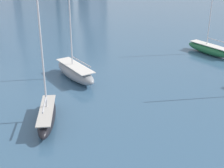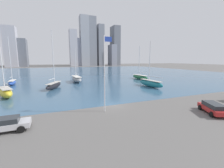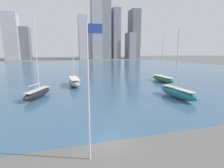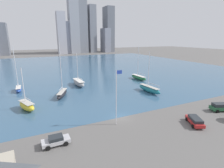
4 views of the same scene
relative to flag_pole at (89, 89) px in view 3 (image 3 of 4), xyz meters
name	(u,v)px [view 3 (image 3 of 4)]	position (x,y,z in m)	size (l,w,h in m)	color
ground_plane	(110,141)	(2.37, 2.38, -6.07)	(500.00, 500.00, 0.00)	#605E5B
harbor_water	(72,70)	(2.37, 72.38, -6.07)	(180.00, 140.00, 0.00)	#385B7A
flag_pole	(89,89)	(0.00, 0.00, 0.00)	(1.24, 0.14, 11.17)	silver
distant_city_skyline	(77,35)	(13.45, 172.12, 18.31)	(159.50, 22.96, 61.03)	#9E9EA8
sailboat_black	(38,93)	(-6.86, 22.19, -5.08)	(5.14, 8.52, 15.41)	black
sailboat_teal	(177,93)	(19.19, 14.73, -5.01)	(2.53, 9.89, 12.91)	#1E757F
sailboat_gray	(74,82)	(0.78, 32.12, -4.97)	(3.11, 9.78, 11.74)	gray
sailboat_green	(163,79)	(25.95, 30.96, -5.12)	(2.71, 9.65, 13.22)	#236B3D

